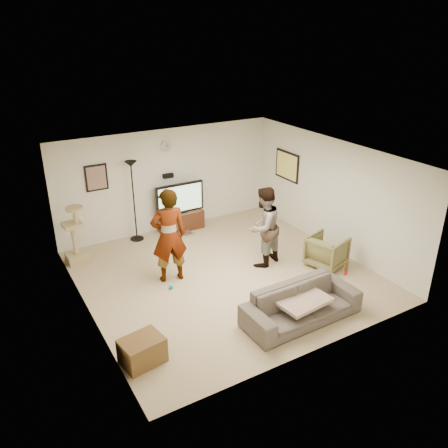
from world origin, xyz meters
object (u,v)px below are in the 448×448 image
armchair (327,251)px  side_table (142,351)px  cat_tree (74,235)px  person_left (169,236)px  sofa (301,304)px  tv (180,198)px  person_right (263,227)px  beer_bottle (346,268)px  tv_stand (181,221)px  floor_lamp (134,202)px

armchair → side_table: size_ratio=1.18×
cat_tree → person_left: bearing=-49.0°
sofa → armchair: 2.11m
tv → sofa: tv is taller
person_left → armchair: bearing=168.6°
person_right → side_table: size_ratio=2.75×
beer_bottle → side_table: beer_bottle is taller
person_left → side_table: (-1.38, -2.04, -0.76)m
tv_stand → side_table: (-2.60, -4.14, -0.02)m
person_left → armchair: person_left is taller
tv_stand → armchair: (1.87, -3.24, 0.10)m
person_left → sofa: 2.84m
floor_lamp → sofa: (1.33, -4.50, -0.65)m
tv_stand → person_right: (0.74, -2.50, 0.63)m
armchair → side_table: armchair is taller
floor_lamp → beer_bottle: bearing=-62.9°
floor_lamp → armchair: (3.03, -3.25, -0.63)m
tv → person_left: 2.43m
side_table → person_right: bearing=26.2°
floor_lamp → beer_bottle: floor_lamp is taller
person_right → sofa: 2.15m
person_right → armchair: bearing=128.2°
tv → person_left: bearing=-120.0°
tv → armchair: tv is taller
person_left → side_table: 2.57m
tv → sofa: 4.53m
person_right → sofa: person_right is taller
beer_bottle → armchair: size_ratio=0.34×
tv_stand → person_left: size_ratio=0.58×
cat_tree → side_table: size_ratio=2.05×
floor_lamp → person_right: size_ratio=1.11×
floor_lamp → armchair: bearing=-47.0°
cat_tree → armchair: cat_tree is taller
sofa → side_table: size_ratio=3.36×
sofa → beer_bottle: size_ratio=8.44×
person_right → cat_tree: bearing=-49.7°
side_table → armchair: bearing=11.3°
tv → sofa: (0.17, -4.49, -0.52)m
tv_stand → armchair: armchair is taller
floor_lamp → armchair: 4.49m
person_left → sofa: (1.39, -2.39, -0.66)m
tv_stand → person_right: 2.68m
tv_stand → floor_lamp: (-1.16, 0.01, 0.73)m
floor_lamp → person_left: size_ratio=1.00×
person_right → side_table: (-3.34, -1.64, -0.65)m
cat_tree → armchair: bearing=-31.8°
tv → person_right: 2.61m
tv_stand → tv: (0.00, 0.00, 0.60)m
tv → person_right: size_ratio=0.72×
person_left → armchair: (3.08, -1.14, -0.63)m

